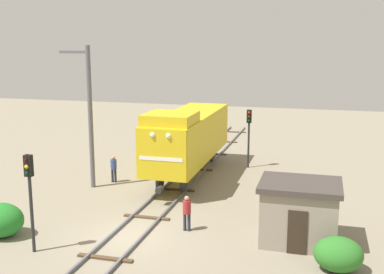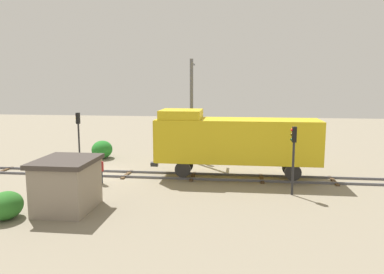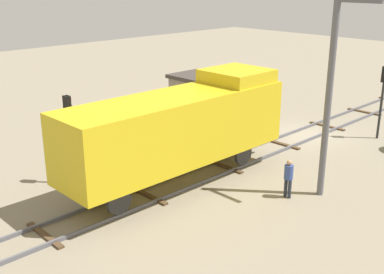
# 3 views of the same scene
# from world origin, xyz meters

# --- Properties ---
(ground_plane) EXTENTS (90.00, 90.00, 0.00)m
(ground_plane) POSITION_xyz_m (0.00, 0.00, 0.00)
(ground_plane) COLOR gray
(railway_track) EXTENTS (2.40, 57.58, 0.16)m
(railway_track) POSITION_xyz_m (0.00, 0.00, 0.07)
(railway_track) COLOR #595960
(railway_track) RESTS_ON ground
(locomotive) EXTENTS (2.90, 11.60, 4.60)m
(locomotive) POSITION_xyz_m (0.00, 10.05, 2.77)
(locomotive) COLOR gold
(locomotive) RESTS_ON railway_track
(traffic_signal_near) EXTENTS (0.32, 0.34, 4.20)m
(traffic_signal_near) POSITION_xyz_m (-3.20, -2.54, 2.92)
(traffic_signal_near) COLOR #262628
(traffic_signal_near) RESTS_ON ground
(traffic_signal_mid) EXTENTS (0.32, 0.34, 4.09)m
(traffic_signal_mid) POSITION_xyz_m (3.40, 13.55, 2.85)
(traffic_signal_mid) COLOR #262628
(traffic_signal_mid) RESTS_ON ground
(worker_near_track) EXTENTS (0.38, 0.38, 1.70)m
(worker_near_track) POSITION_xyz_m (2.40, 1.37, 1.00)
(worker_near_track) COLOR #262B38
(worker_near_track) RESTS_ON ground
(worker_by_signal) EXTENTS (0.38, 0.38, 1.70)m
(worker_by_signal) POSITION_xyz_m (-4.20, 7.77, 1.00)
(worker_by_signal) COLOR #262B38
(worker_by_signal) RESTS_ON ground
(catenary_mast) EXTENTS (1.94, 0.28, 8.51)m
(catenary_mast) POSITION_xyz_m (-5.06, 6.49, 4.50)
(catenary_mast) COLOR #595960
(catenary_mast) RESTS_ON ground
(relay_hut) EXTENTS (3.50, 2.90, 2.74)m
(relay_hut) POSITION_xyz_m (7.50, 1.46, 1.39)
(relay_hut) COLOR gray
(relay_hut) RESTS_ON ground
(bush_near) EXTENTS (1.88, 1.54, 1.37)m
(bush_near) POSITION_xyz_m (9.13, -0.96, 0.68)
(bush_near) COLOR #2C7126
(bush_near) RESTS_ON ground
(bush_mid) EXTENTS (2.14, 1.75, 1.56)m
(bush_mid) POSITION_xyz_m (-5.55, -1.49, 0.78)
(bush_mid) COLOR #237626
(bush_mid) RESTS_ON ground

